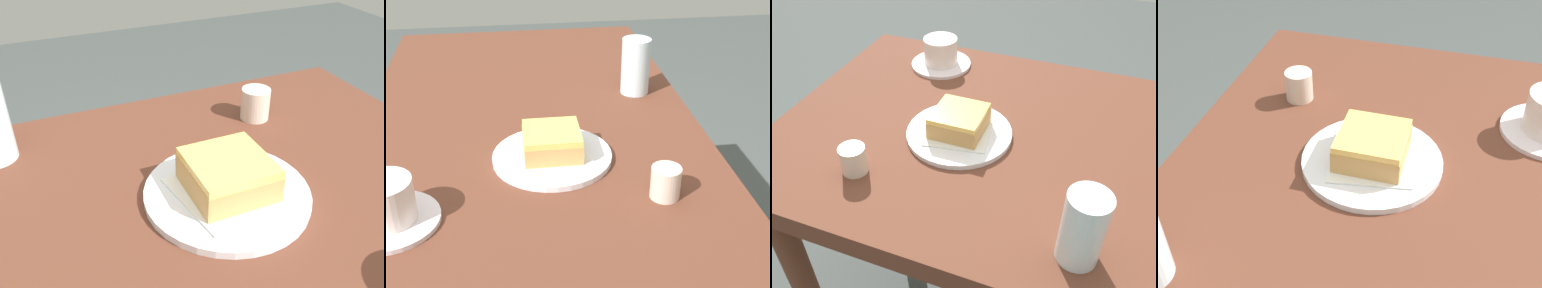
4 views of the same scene
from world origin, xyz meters
The scene contains 4 objects.
plate_glazed_square centered at (-0.19, -0.03, 0.72)m, with size 0.21×0.21×0.01m, color white.
napkin_glazed_square centered at (-0.19, -0.03, 0.73)m, with size 0.12×0.12×0.00m, color white.
donut_glazed_square centered at (-0.19, -0.03, 0.75)m, with size 0.10×0.10×0.04m.
sugar_jar centered at (-0.33, -0.20, 0.74)m, with size 0.05×0.05×0.05m, color beige.
Camera 4 is at (0.37, 0.09, 1.21)m, focal length 46.96 mm.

